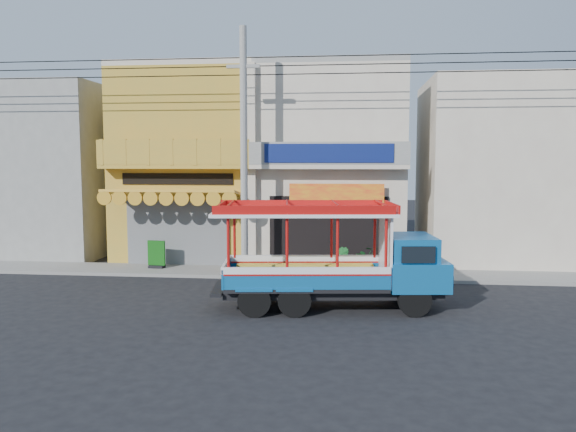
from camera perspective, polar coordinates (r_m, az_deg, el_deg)
The scene contains 13 objects.
ground at distance 17.45m, azimuth -3.11°, elevation -8.55°, with size 90.00×90.00×0.00m, color black.
sidewalk at distance 21.29m, azimuth -1.40°, elevation -5.77°, with size 30.00×2.00×0.12m, color slate.
shophouse_left at distance 25.55m, azimuth -9.22°, elevation 5.21°, with size 6.00×7.50×8.24m.
shophouse_right at distance 24.67m, azimuth 4.41°, elevation 5.25°, with size 6.00×6.75×8.24m.
party_pilaster at distance 21.86m, azimuth -3.74°, elevation 4.92°, with size 0.35×0.30×8.00m, color #C1B19E.
filler_building_left at distance 28.25m, azimuth -23.06°, elevation 4.24°, with size 6.00×6.00×7.60m, color gray.
filler_building_right at distance 25.49m, azimuth 20.39°, elevation 4.24°, with size 6.00×6.00×7.60m, color #C1B19E.
utility_pole at distance 20.32m, azimuth -4.09°, elevation 7.77°, with size 28.00×0.26×9.00m.
songthaew_truck at distance 16.28m, azimuth 6.09°, elevation -4.25°, with size 6.81×2.86×3.08m.
green_sign at distance 22.41m, azimuth -13.21°, elevation -4.02°, with size 0.70×0.38×1.07m.
potted_plant_a at distance 21.13m, azimuth 7.85°, elevation -4.38°, with size 0.89×0.77×0.99m, color #164D1E.
potted_plant_b at distance 20.97m, azimuth 5.61°, elevation -4.49°, with size 0.52×0.42×0.94m, color #164D1E.
potted_plant_c at distance 21.10m, azimuth 13.27°, elevation -4.35°, with size 0.61×0.61×1.09m, color #164D1E.
Camera 1 is at (2.71, -16.69, 4.29)m, focal length 35.00 mm.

